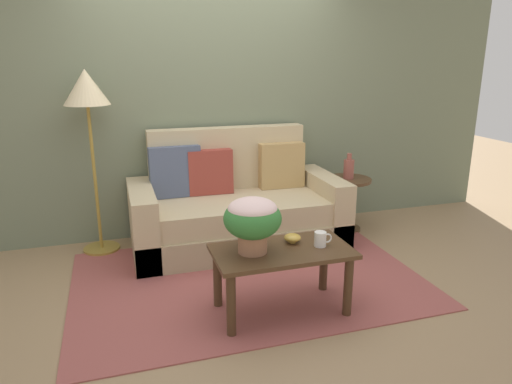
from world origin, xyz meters
name	(u,v)px	position (x,y,z in m)	size (l,w,h in m)	color
ground_plane	(247,278)	(0.00, 0.00, 0.00)	(14.00, 14.00, 0.00)	#997A56
wall_back	(210,89)	(0.00, 1.27, 1.43)	(6.40, 0.12, 2.87)	slate
area_rug	(248,279)	(0.00, -0.02, 0.01)	(2.74, 1.86, 0.01)	#994C47
couch	(235,209)	(0.11, 0.77, 0.34)	(1.96, 0.94, 1.08)	tan
coffee_table	(282,261)	(0.09, -0.56, 0.38)	(0.95, 0.51, 0.47)	#442D1B
side_table	(348,194)	(1.30, 0.78, 0.38)	(0.46, 0.46, 0.55)	#4C331E
floor_lamp	(87,101)	(-1.14, 0.96, 1.38)	(0.39, 0.39, 1.65)	olive
potted_plant	(253,218)	(-0.12, -0.54, 0.71)	(0.39, 0.39, 0.38)	#A36B4C
coffee_mug	(321,239)	(0.37, -0.58, 0.53)	(0.13, 0.08, 0.10)	white
snack_bowl	(292,238)	(0.20, -0.46, 0.51)	(0.12, 0.12, 0.06)	gold
table_vase	(349,168)	(1.30, 0.78, 0.66)	(0.11, 0.11, 0.26)	#934C42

